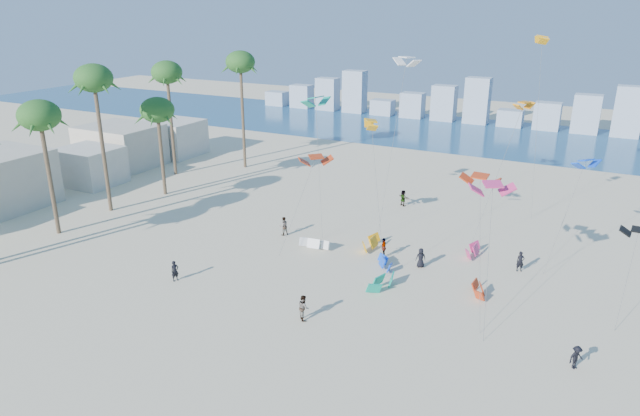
% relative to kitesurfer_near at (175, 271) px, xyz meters
% --- Properties ---
extents(ground, '(220.00, 220.00, 0.00)m').
position_rel_kitesurfer_near_xyz_m(ground, '(5.11, -6.44, -0.85)').
color(ground, beige).
rests_on(ground, ground).
extents(ocean, '(220.00, 220.00, 0.00)m').
position_rel_kitesurfer_near_xyz_m(ocean, '(5.11, 65.56, -0.85)').
color(ocean, navy).
rests_on(ocean, ground).
extents(kitesurfer_near, '(0.63, 0.74, 1.71)m').
position_rel_kitesurfer_near_xyz_m(kitesurfer_near, '(0.00, 0.00, 0.00)').
color(kitesurfer_near, black).
rests_on(kitesurfer_near, ground).
extents(kitesurfer_mid, '(1.13, 1.14, 1.86)m').
position_rel_kitesurfer_near_xyz_m(kitesurfer_mid, '(11.99, -0.39, 0.07)').
color(kitesurfer_mid, gray).
rests_on(kitesurfer_mid, ground).
extents(kitesurfers_far, '(27.75, 24.50, 1.83)m').
position_rel_kitesurfer_near_xyz_m(kitesurfers_far, '(14.12, 14.39, 0.02)').
color(kitesurfers_far, black).
rests_on(kitesurfers_far, ground).
extents(grounded_kites, '(17.92, 12.90, 1.03)m').
position_rel_kitesurfer_near_xyz_m(grounded_kites, '(14.57, 10.86, -0.38)').
color(grounded_kites, white).
rests_on(grounded_kites, ground).
extents(flying_kites, '(30.78, 29.19, 18.55)m').
position_rel_kitesurfer_near_xyz_m(flying_kites, '(16.06, 15.92, 10.96)').
color(flying_kites, '#B83312').
rests_on(flying_kites, ground).
extents(palm_row, '(9.93, 44.80, 15.44)m').
position_rel_kitesurfer_near_xyz_m(palm_row, '(-17.02, 9.74, 10.98)').
color(palm_row, brown).
rests_on(palm_row, ground).
extents(beachfront_buildings, '(11.50, 43.00, 6.00)m').
position_rel_kitesurfer_near_xyz_m(beachfront_buildings, '(-28.59, 14.37, 1.82)').
color(beachfront_buildings, beige).
rests_on(beachfront_buildings, ground).
extents(distant_skyline, '(85.00, 3.00, 8.40)m').
position_rel_kitesurfer_near_xyz_m(distant_skyline, '(3.92, 75.56, 2.23)').
color(distant_skyline, '#9EADBF').
rests_on(distant_skyline, ground).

